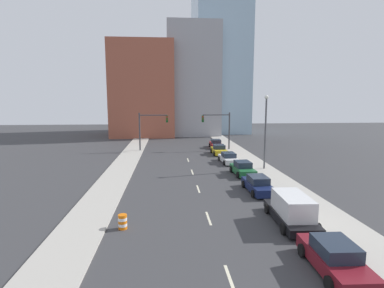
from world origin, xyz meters
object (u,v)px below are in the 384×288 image
object	(u,v)px
traffic_signal_right	(221,126)
sedan_yellow	(219,150)
traffic_barrel	(123,222)
sedan_green	(243,169)
street_lamp	(266,127)
sedan_maroon	(335,258)
traffic_signal_left	(148,126)
sedan_white	(229,158)
box_truck_black	(292,210)
sedan_navy	(258,185)
sedan_red	(216,144)

from	to	relation	value
traffic_signal_right	sedan_yellow	xyz separation A→B (m)	(-1.02, -3.88, -3.37)
traffic_barrel	sedan_green	xyz separation A→B (m)	(11.13, 13.14, 0.22)
street_lamp	sedan_green	size ratio (longest dim) A/B	1.96
sedan_maroon	sedan_yellow	bearing A→B (deg)	92.37
traffic_barrel	sedan_maroon	bearing A→B (deg)	-28.01
street_lamp	sedan_maroon	bearing A→B (deg)	-99.43
traffic_signal_left	sedan_maroon	distance (m)	37.47
sedan_green	sedan_yellow	xyz separation A→B (m)	(-0.41, 12.91, -0.02)
traffic_signal_left	sedan_white	size ratio (longest dim) A/B	1.28
box_truck_black	traffic_barrel	bearing A→B (deg)	-177.77
box_truck_black	sedan_navy	bearing A→B (deg)	93.71
sedan_green	sedan_yellow	world-z (taller)	sedan_green
sedan_navy	sedan_red	size ratio (longest dim) A/B	1.07
traffic_signal_left	sedan_white	bearing A→B (deg)	-42.77
sedan_maroon	sedan_green	distance (m)	18.88
sedan_red	sedan_green	bearing A→B (deg)	-88.77
traffic_barrel	sedan_white	xyz separation A→B (m)	(10.90, 19.68, 0.14)
traffic_signal_left	traffic_signal_right	distance (m)	11.92
street_lamp	sedan_maroon	xyz separation A→B (m)	(-3.52, -21.19, -4.34)
sedan_maroon	traffic_signal_right	bearing A→B (deg)	90.72
box_truck_black	sedan_navy	distance (m)	7.04
sedan_maroon	sedan_green	world-z (taller)	sedan_maroon
traffic_signal_right	sedan_yellow	distance (m)	5.24
traffic_barrel	sedan_maroon	size ratio (longest dim) A/B	0.20
sedan_red	traffic_barrel	bearing A→B (deg)	-107.63
street_lamp	sedan_navy	xyz separation A→B (m)	(-3.37, -8.51, -4.38)
street_lamp	sedan_green	bearing A→B (deg)	-144.04
street_lamp	sedan_green	world-z (taller)	street_lamp
sedan_white	street_lamp	bearing A→B (deg)	-53.78
sedan_maroon	sedan_white	world-z (taller)	sedan_maroon
street_lamp	box_truck_black	world-z (taller)	street_lamp
traffic_signal_right	box_truck_black	size ratio (longest dim) A/B	1.08
sedan_red	sedan_navy	bearing A→B (deg)	-89.10
traffic_signal_left	sedan_white	xyz separation A→B (m)	(11.08, -10.25, -3.43)
traffic_signal_left	sedan_red	size ratio (longest dim) A/B	1.37
traffic_barrel	traffic_signal_right	bearing A→B (deg)	68.58
sedan_maroon	sedan_red	world-z (taller)	sedan_maroon
sedan_navy	sedan_red	world-z (taller)	sedan_navy
box_truck_black	sedan_yellow	xyz separation A→B (m)	(-0.34, 26.14, -0.29)
sedan_maroon	sedan_navy	distance (m)	12.68
sedan_maroon	sedan_yellow	size ratio (longest dim) A/B	1.05
traffic_signal_left	sedan_navy	size ratio (longest dim) A/B	1.29
sedan_green	sedan_navy	bearing A→B (deg)	-94.76
street_lamp	box_truck_black	xyz separation A→B (m)	(-3.25, -15.54, -4.08)
traffic_signal_right	traffic_barrel	xyz separation A→B (m)	(-11.74, -29.93, -3.57)
sedan_red	traffic_signal_right	bearing A→B (deg)	-76.87
street_lamp	box_truck_black	bearing A→B (deg)	-101.80
traffic_signal_right	street_lamp	bearing A→B (deg)	-79.91
street_lamp	traffic_barrel	bearing A→B (deg)	-132.82
box_truck_black	sedan_maroon	bearing A→B (deg)	-90.02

